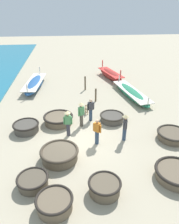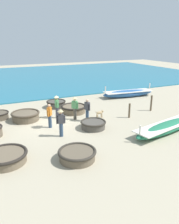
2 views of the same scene
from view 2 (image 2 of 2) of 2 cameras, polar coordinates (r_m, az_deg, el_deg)
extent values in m
plane|color=tan|center=(15.29, -9.89, -2.64)|extent=(80.00, 80.00, 0.00)
cube|color=teal|center=(35.17, -12.73, 9.01)|extent=(28.00, 52.00, 0.10)
cylinder|color=brown|center=(16.01, -16.34, -1.16)|extent=(1.84, 1.84, 0.53)
torus|color=#42382B|center=(15.93, -16.42, -0.26)|extent=(1.98, 1.98, 0.15)
cylinder|color=brown|center=(10.95, -21.05, -11.17)|extent=(1.86, 1.86, 0.44)
torus|color=#28231E|center=(10.85, -21.18, -10.16)|extent=(2.01, 2.01, 0.15)
cylinder|color=#4C473F|center=(18.60, -8.69, 1.99)|extent=(1.49, 1.49, 0.50)
torus|color=#28231E|center=(18.53, -8.73, 2.74)|extent=(1.61, 1.61, 0.12)
cylinder|color=#4C473F|center=(13.97, 0.98, -3.45)|extent=(1.52, 1.52, 0.43)
torus|color=#332D26|center=(13.90, 0.98, -2.62)|extent=(1.64, 1.64, 0.12)
cylinder|color=brown|center=(17.07, -4.16, 0.68)|extent=(1.81, 1.81, 0.50)
torus|color=#28231E|center=(17.00, -4.18, 1.48)|extent=(1.96, 1.96, 0.15)
cylinder|color=brown|center=(10.48, -3.23, -11.27)|extent=(1.69, 1.69, 0.42)
torus|color=#332D26|center=(10.38, -3.25, -10.26)|extent=(1.83, 1.83, 0.14)
ellipsoid|color=#285693|center=(22.22, 10.03, 4.80)|extent=(1.79, 5.49, 0.67)
cube|color=silver|center=(22.17, 10.06, 5.34)|extent=(1.80, 5.06, 0.06)
cylinder|color=silver|center=(23.41, 15.44, 6.57)|extent=(0.10, 0.10, 0.61)
cylinder|color=silver|center=(21.00, 4.18, 5.90)|extent=(0.10, 0.10, 0.61)
ellipsoid|color=#237551|center=(14.36, 19.84, -3.70)|extent=(2.23, 5.84, 0.56)
cube|color=silver|center=(14.30, 19.91, -3.04)|extent=(2.19, 5.40, 0.06)
cylinder|color=silver|center=(12.19, 13.08, -4.51)|extent=(0.10, 0.10, 0.50)
cylinder|color=#2D425B|center=(12.87, -7.40, -4.62)|extent=(0.22, 0.22, 0.82)
cube|color=#3D3D42|center=(12.62, -7.53, -1.77)|extent=(0.28, 0.38, 0.54)
sphere|color=tan|center=(12.50, -7.60, -0.14)|extent=(0.20, 0.20, 0.20)
cylinder|color=#3D3D42|center=(12.62, -8.51, -2.06)|extent=(0.09, 0.09, 0.48)
cylinder|color=#3D3D42|center=(12.66, -6.53, -1.91)|extent=(0.09, 0.09, 0.48)
cone|color=#D1BC84|center=(12.46, -7.62, 0.43)|extent=(0.36, 0.36, 0.14)
cylinder|color=#2D425B|center=(15.20, -0.59, -0.86)|extent=(0.22, 0.22, 0.82)
cube|color=#3D3D42|center=(14.99, -0.59, 1.60)|extent=(0.39, 0.32, 0.54)
sphere|color=#DBB28E|center=(14.89, -0.60, 3.01)|extent=(0.20, 0.20, 0.20)
cylinder|color=#3D3D42|center=(15.15, -1.18, 1.59)|extent=(0.09, 0.09, 0.48)
cylinder|color=#3D3D42|center=(14.86, 0.01, 1.25)|extent=(0.09, 0.09, 0.48)
cylinder|color=#4C473D|center=(15.53, -3.80, -0.47)|extent=(0.22, 0.22, 0.82)
cube|color=#4C8E56|center=(15.33, -3.85, 1.94)|extent=(0.40, 0.39, 0.54)
sphere|color=#DBB28E|center=(15.23, -3.88, 3.31)|extent=(0.20, 0.20, 0.20)
cylinder|color=#4C8E56|center=(15.44, -4.57, 1.85)|extent=(0.09, 0.09, 0.48)
cylinder|color=#4C8E56|center=(15.24, -3.11, 1.66)|extent=(0.09, 0.09, 0.48)
cone|color=#D1BC84|center=(15.19, -3.89, 3.78)|extent=(0.36, 0.36, 0.14)
cylinder|color=#2D425B|center=(14.27, -10.28, -2.45)|extent=(0.22, 0.22, 0.82)
cube|color=orange|center=(14.04, -10.44, 0.15)|extent=(0.40, 0.38, 0.54)
sphere|color=tan|center=(13.93, -10.53, 1.63)|extent=(0.20, 0.20, 0.20)
cylinder|color=orange|center=(13.87, -10.78, -0.32)|extent=(0.09, 0.09, 0.48)
cylinder|color=orange|center=(14.25, -10.08, 0.22)|extent=(0.09, 0.09, 0.48)
cylinder|color=#383842|center=(15.97, -8.45, -0.11)|extent=(0.22, 0.22, 0.82)
cube|color=#4C8E56|center=(15.77, -8.56, 2.24)|extent=(0.35, 0.24, 0.54)
sphere|color=tan|center=(15.67, -8.62, 3.57)|extent=(0.20, 0.20, 0.20)
cylinder|color=#4C8E56|center=(15.99, -8.75, 2.26)|extent=(0.09, 0.09, 0.48)
cylinder|color=#4C8E56|center=(15.58, -8.35, 1.86)|extent=(0.09, 0.09, 0.48)
cone|color=#D1BC84|center=(15.64, -8.65, 4.03)|extent=(0.36, 0.36, 0.14)
ellipsoid|color=tan|center=(15.83, 2.62, -0.16)|extent=(0.21, 0.53, 0.22)
sphere|color=tan|center=(15.93, 3.40, 0.19)|extent=(0.18, 0.18, 0.18)
cylinder|color=tan|center=(15.70, 1.84, -0.09)|extent=(0.05, 0.20, 0.16)
cylinder|color=tan|center=(16.05, 3.05, -0.85)|extent=(0.06, 0.06, 0.28)
cylinder|color=tan|center=(15.94, 3.30, -0.99)|extent=(0.06, 0.06, 0.28)
cylinder|color=tan|center=(15.88, 1.91, -1.04)|extent=(0.06, 0.06, 0.28)
cylinder|color=tan|center=(15.77, 2.16, -1.19)|extent=(0.06, 0.06, 0.28)
cylinder|color=brown|center=(18.05, 15.83, 2.25)|extent=(0.14, 0.14, 1.25)
cylinder|color=brown|center=(16.05, 10.38, 0.37)|extent=(0.14, 0.14, 1.08)
camera|label=1|loc=(16.00, -54.07, 18.42)|focal=35.00mm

